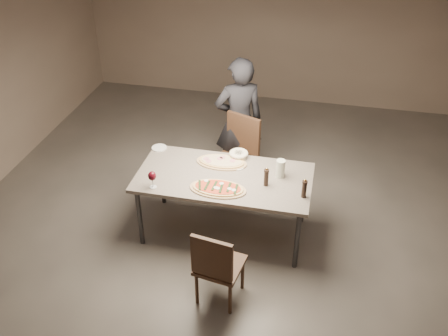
% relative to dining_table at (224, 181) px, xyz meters
% --- Properties ---
extents(room, '(7.00, 7.00, 7.00)m').
position_rel_dining_table_xyz_m(room, '(0.00, 0.00, 0.71)').
color(room, '#5F5852').
rests_on(room, ground).
extents(dining_table, '(1.80, 0.90, 0.75)m').
position_rel_dining_table_xyz_m(dining_table, '(0.00, 0.00, 0.00)').
color(dining_table, slate).
rests_on(dining_table, ground).
extents(zucchini_pizza, '(0.57, 0.31, 0.05)m').
position_rel_dining_table_xyz_m(zucchini_pizza, '(-0.01, -0.24, 0.07)').
color(zucchini_pizza, tan).
rests_on(zucchini_pizza, dining_table).
extents(ham_pizza, '(0.55, 0.30, 0.04)m').
position_rel_dining_table_xyz_m(ham_pizza, '(-0.08, 0.23, 0.07)').
color(ham_pizza, tan).
rests_on(ham_pizza, dining_table).
extents(bread_basket, '(0.20, 0.20, 0.07)m').
position_rel_dining_table_xyz_m(bread_basket, '(0.08, 0.38, 0.10)').
color(bread_basket, beige).
rests_on(bread_basket, dining_table).
extents(oil_dish, '(0.12, 0.12, 0.01)m').
position_rel_dining_table_xyz_m(oil_dish, '(0.11, 0.18, 0.06)').
color(oil_dish, white).
rests_on(oil_dish, dining_table).
extents(pepper_mill_left, '(0.05, 0.05, 0.21)m').
position_rel_dining_table_xyz_m(pepper_mill_left, '(0.44, -0.07, 0.15)').
color(pepper_mill_left, black).
rests_on(pepper_mill_left, dining_table).
extents(pepper_mill_right, '(0.05, 0.05, 0.21)m').
position_rel_dining_table_xyz_m(pepper_mill_right, '(0.83, -0.18, 0.15)').
color(pepper_mill_right, black).
rests_on(pepper_mill_right, dining_table).
extents(carafe, '(0.09, 0.09, 0.19)m').
position_rel_dining_table_xyz_m(carafe, '(0.56, 0.12, 0.15)').
color(carafe, silver).
rests_on(carafe, dining_table).
extents(wine_glass, '(0.08, 0.08, 0.19)m').
position_rel_dining_table_xyz_m(wine_glass, '(-0.65, -0.34, 0.19)').
color(wine_glass, silver).
rests_on(wine_glass, dining_table).
extents(side_plate, '(0.17, 0.17, 0.01)m').
position_rel_dining_table_xyz_m(side_plate, '(-0.83, 0.38, 0.06)').
color(side_plate, white).
rests_on(side_plate, dining_table).
extents(chair_near, '(0.46, 0.46, 0.85)m').
position_rel_dining_table_xyz_m(chair_near, '(0.15, -0.99, -0.22)').
color(chair_near, '#3F281A').
rests_on(chair_near, ground).
extents(chair_far, '(0.60, 0.60, 0.98)m').
position_rel_dining_table_xyz_m(chair_far, '(-0.01, 0.82, -0.14)').
color(chair_far, '#3F281A').
rests_on(chair_far, ground).
extents(diner, '(0.70, 0.60, 1.62)m').
position_rel_dining_table_xyz_m(diner, '(-0.06, 1.09, 0.12)').
color(diner, black).
rests_on(diner, ground).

